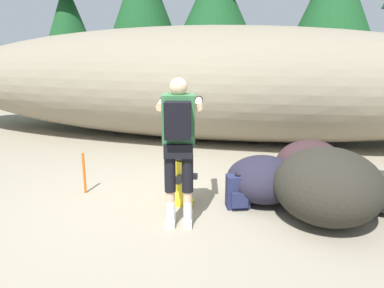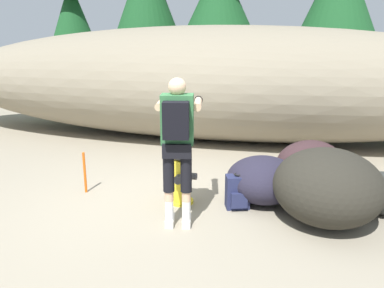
{
  "view_description": "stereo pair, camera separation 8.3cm",
  "coord_description": "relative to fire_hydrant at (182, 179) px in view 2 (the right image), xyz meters",
  "views": [
    {
      "loc": [
        1.46,
        -4.41,
        2.13
      ],
      "look_at": [
        0.33,
        0.58,
        0.75
      ],
      "focal_mm": 36.04,
      "sensor_mm": 36.0,
      "label": 1
    },
    {
      "loc": [
        1.54,
        -4.39,
        2.13
      ],
      "look_at": [
        0.33,
        0.58,
        0.75
      ],
      "focal_mm": 36.04,
      "sensor_mm": 36.0,
      "label": 2
    }
  ],
  "objects": [
    {
      "name": "survey_stake",
      "position": [
        -1.45,
        0.03,
        -0.05
      ],
      "size": [
        0.04,
        0.04,
        0.6
      ],
      "primitive_type": "cylinder",
      "color": "#E55914",
      "rests_on": "ground_plane"
    },
    {
      "name": "pine_tree_far_left",
      "position": [
        -5.87,
        7.61,
        2.77
      ],
      "size": [
        2.19,
        2.19,
        6.07
      ],
      "color": "#47331E",
      "rests_on": "ground_plane"
    },
    {
      "name": "boulder_mid",
      "position": [
        1.69,
        1.06,
        -0.0
      ],
      "size": [
        1.38,
        1.4,
        0.7
      ],
      "primitive_type": "ellipsoid",
      "rotation": [
        0.0,
        0.0,
        0.83
      ],
      "color": "#372426",
      "rests_on": "ground_plane"
    },
    {
      "name": "dirt_embankment",
      "position": [
        -0.26,
        3.68,
        0.87
      ],
      "size": [
        13.33,
        3.2,
        2.44
      ],
      "primitive_type": "ellipsoid",
      "color": "gray",
      "rests_on": "ground_plane"
    },
    {
      "name": "fire_hydrant",
      "position": [
        0.0,
        0.0,
        0.0
      ],
      "size": [
        0.41,
        0.36,
        0.76
      ],
      "color": "yellow",
      "rests_on": "ground_plane"
    },
    {
      "name": "boulder_outlier",
      "position": [
        2.57,
        0.35,
        -0.09
      ],
      "size": [
        0.92,
        0.9,
        0.51
      ],
      "primitive_type": "ellipsoid",
      "rotation": [
        0.0,
        0.0,
        1.35
      ],
      "color": "#2E302E",
      "rests_on": "ground_plane"
    },
    {
      "name": "spare_backpack",
      "position": [
        0.75,
        0.02,
        -0.13
      ],
      "size": [
        0.35,
        0.34,
        0.47
      ],
      "rotation": [
        0.0,
        0.0,
        5.03
      ],
      "color": "#23284C",
      "rests_on": "ground_plane"
    },
    {
      "name": "boulder_small",
      "position": [
        1.06,
        0.33,
        -0.04
      ],
      "size": [
        1.41,
        1.41,
        0.62
      ],
      "primitive_type": "ellipsoid",
      "rotation": [
        0.0,
        0.0,
        0.88
      ],
      "color": "#242131",
      "rests_on": "ground_plane"
    },
    {
      "name": "utility_worker",
      "position": [
        0.12,
        -0.61,
        0.76
      ],
      "size": [
        0.64,
        1.03,
        1.74
      ],
      "rotation": [
        0.0,
        0.0,
        1.77
      ],
      "color": "beige",
      "rests_on": "ground_plane"
    },
    {
      "name": "boulder_large",
      "position": [
        1.83,
        -0.13,
        0.11
      ],
      "size": [
        1.7,
        1.72,
        0.91
      ],
      "primitive_type": "ellipsoid",
      "rotation": [
        0.0,
        0.0,
        3.56
      ],
      "color": "#2A2821",
      "rests_on": "ground_plane"
    },
    {
      "name": "ground_plane",
      "position": [
        -0.26,
        -0.27,
        -0.37
      ],
      "size": [
        56.0,
        56.0,
        0.04
      ],
      "primitive_type": "cube",
      "color": "gray"
    }
  ]
}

